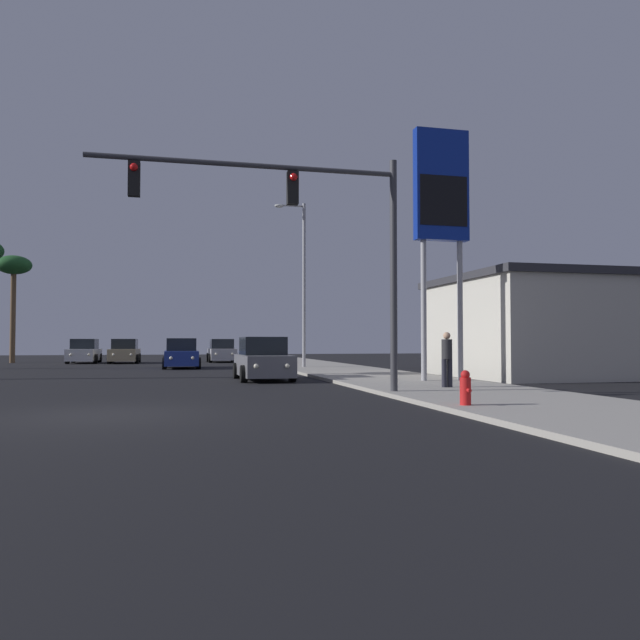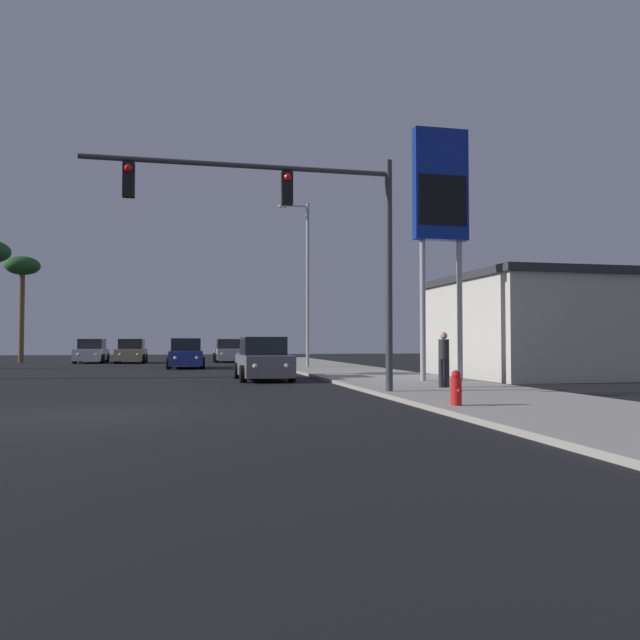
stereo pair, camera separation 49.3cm
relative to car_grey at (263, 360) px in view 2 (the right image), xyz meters
name	(u,v)px [view 2 (the right image)]	position (x,y,z in m)	size (l,w,h in m)	color
ground_plane	(94,414)	(-4.80, -10.65, -0.76)	(120.00, 120.00, 0.00)	black
sidewalk_right	(384,378)	(4.70, -0.65, -0.70)	(5.00, 60.00, 0.12)	#9E998E
building_gas_station	(569,326)	(13.20, -0.27, 1.40)	(10.30, 8.30, 4.30)	beige
car_grey	(263,360)	(0.00, 0.00, 0.00)	(2.04, 4.33, 1.68)	slate
car_tan	(131,352)	(-6.65, 21.14, 0.00)	(2.04, 4.34, 1.68)	tan
car_silver	(228,352)	(0.09, 21.74, 0.00)	(2.04, 4.31, 1.68)	#B7B7BC
car_blue	(186,355)	(-2.94, 11.74, 0.00)	(2.04, 4.32, 1.68)	navy
car_white	(92,352)	(-9.38, 21.81, 0.00)	(2.04, 4.34, 1.68)	silver
traffic_light_mast	(303,221)	(0.14, -7.64, 4.02)	(8.37, 0.36, 6.50)	#38383D
street_lamp	(305,276)	(3.46, 9.30, 4.36)	(1.74, 0.24, 9.00)	#99999E
gas_station_sign	(441,198)	(5.92, -3.55, 5.86)	(2.00, 0.42, 9.00)	#99999E
fire_hydrant	(456,388)	(2.77, -11.63, -0.27)	(0.24, 0.34, 0.76)	red
pedestrian_on_sidewalk	(444,357)	(4.67, -6.60, 0.27)	(0.34, 0.32, 1.67)	#23232D
palm_tree_far	(22,271)	(-14.34, 23.35, 5.77)	(2.40, 2.40, 7.56)	brown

